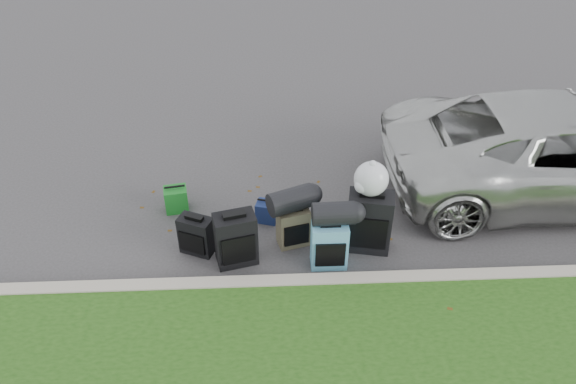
{
  "coord_description": "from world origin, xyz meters",
  "views": [
    {
      "loc": [
        -0.36,
        -5.72,
        4.97
      ],
      "look_at": [
        -0.1,
        0.2,
        0.55
      ],
      "focal_mm": 35.0,
      "sensor_mm": 36.0,
      "label": 1
    }
  ],
  "objects_px": {
    "tote_green": "(176,199)",
    "suv": "(562,149)",
    "suitcase_small_black": "(197,235)",
    "suitcase_large_black_left": "(236,239)",
    "tote_navy": "(267,211)",
    "suitcase_teal": "(329,245)",
    "suitcase_large_black_right": "(369,222)",
    "suitcase_olive": "(293,227)"
  },
  "relations": [
    {
      "from": "suv",
      "to": "suitcase_small_black",
      "type": "distance_m",
      "value": 5.26
    },
    {
      "from": "suv",
      "to": "tote_navy",
      "type": "height_order",
      "value": "suv"
    },
    {
      "from": "suv",
      "to": "suitcase_olive",
      "type": "bearing_deg",
      "value": 105.19
    },
    {
      "from": "tote_navy",
      "to": "suitcase_small_black",
      "type": "bearing_deg",
      "value": -130.97
    },
    {
      "from": "suitcase_large_black_left",
      "to": "suitcase_large_black_right",
      "type": "bearing_deg",
      "value": -7.46
    },
    {
      "from": "suitcase_large_black_left",
      "to": "suitcase_large_black_right",
      "type": "height_order",
      "value": "suitcase_large_black_right"
    },
    {
      "from": "suitcase_olive",
      "to": "tote_navy",
      "type": "distance_m",
      "value": 0.61
    },
    {
      "from": "suitcase_olive",
      "to": "tote_navy",
      "type": "bearing_deg",
      "value": 110.15
    },
    {
      "from": "suitcase_large_black_left",
      "to": "tote_green",
      "type": "height_order",
      "value": "suitcase_large_black_left"
    },
    {
      "from": "suitcase_large_black_right",
      "to": "suv",
      "type": "bearing_deg",
      "value": 32.18
    },
    {
      "from": "suitcase_olive",
      "to": "tote_navy",
      "type": "height_order",
      "value": "suitcase_olive"
    },
    {
      "from": "suv",
      "to": "suitcase_small_black",
      "type": "height_order",
      "value": "suv"
    },
    {
      "from": "suitcase_olive",
      "to": "suitcase_large_black_right",
      "type": "xyz_separation_m",
      "value": [
        0.96,
        -0.11,
        0.14
      ]
    },
    {
      "from": "suitcase_large_black_right",
      "to": "suitcase_small_black",
      "type": "bearing_deg",
      "value": -169.7
    },
    {
      "from": "suitcase_large_black_left",
      "to": "suitcase_olive",
      "type": "relative_size",
      "value": 1.32
    },
    {
      "from": "suitcase_teal",
      "to": "tote_navy",
      "type": "xyz_separation_m",
      "value": [
        -0.76,
        0.91,
        -0.17
      ]
    },
    {
      "from": "suitcase_small_black",
      "to": "suitcase_large_black_left",
      "type": "relative_size",
      "value": 0.73
    },
    {
      "from": "tote_green",
      "to": "suv",
      "type": "bearing_deg",
      "value": -7.04
    },
    {
      "from": "suitcase_olive",
      "to": "suitcase_teal",
      "type": "xyz_separation_m",
      "value": [
        0.42,
        -0.42,
        0.04
      ]
    },
    {
      "from": "suitcase_olive",
      "to": "tote_green",
      "type": "bearing_deg",
      "value": 139.42
    },
    {
      "from": "suitcase_teal",
      "to": "tote_green",
      "type": "xyz_separation_m",
      "value": [
        -2.03,
        1.2,
        -0.14
      ]
    },
    {
      "from": "tote_navy",
      "to": "suitcase_olive",
      "type": "bearing_deg",
      "value": -39.27
    },
    {
      "from": "suitcase_large_black_left",
      "to": "suitcase_teal",
      "type": "relative_size",
      "value": 1.14
    },
    {
      "from": "suitcase_small_black",
      "to": "suitcase_large_black_left",
      "type": "bearing_deg",
      "value": 0.93
    },
    {
      "from": "suitcase_large_black_right",
      "to": "suitcase_large_black_left",
      "type": "bearing_deg",
      "value": -162.69
    },
    {
      "from": "suitcase_large_black_left",
      "to": "tote_green",
      "type": "relative_size",
      "value": 2.03
    },
    {
      "from": "suitcase_small_black",
      "to": "tote_navy",
      "type": "distance_m",
      "value": 1.08
    },
    {
      "from": "suv",
      "to": "tote_green",
      "type": "distance_m",
      "value": 5.52
    },
    {
      "from": "suitcase_olive",
      "to": "tote_navy",
      "type": "xyz_separation_m",
      "value": [
        -0.34,
        0.49,
        -0.13
      ]
    },
    {
      "from": "suv",
      "to": "suitcase_olive",
      "type": "xyz_separation_m",
      "value": [
        -3.88,
        -1.04,
        -0.42
      ]
    },
    {
      "from": "suitcase_large_black_left",
      "to": "tote_navy",
      "type": "height_order",
      "value": "suitcase_large_black_left"
    },
    {
      "from": "suitcase_teal",
      "to": "suitcase_large_black_right",
      "type": "relative_size",
      "value": 0.76
    },
    {
      "from": "suv",
      "to": "suitcase_teal",
      "type": "distance_m",
      "value": 3.77
    },
    {
      "from": "suitcase_large_black_left",
      "to": "suv",
      "type": "bearing_deg",
      "value": 2.21
    },
    {
      "from": "suitcase_teal",
      "to": "tote_navy",
      "type": "height_order",
      "value": "suitcase_teal"
    },
    {
      "from": "suitcase_small_black",
      "to": "tote_green",
      "type": "distance_m",
      "value": 0.96
    },
    {
      "from": "suitcase_small_black",
      "to": "suitcase_olive",
      "type": "bearing_deg",
      "value": 27.86
    },
    {
      "from": "suitcase_large_black_right",
      "to": "tote_green",
      "type": "bearing_deg",
      "value": 171.41
    },
    {
      "from": "suitcase_large_black_right",
      "to": "tote_navy",
      "type": "bearing_deg",
      "value": 165.78
    },
    {
      "from": "tote_navy",
      "to": "suitcase_teal",
      "type": "bearing_deg",
      "value": -34.03
    },
    {
      "from": "suitcase_large_black_right",
      "to": "suitcase_teal",
      "type": "bearing_deg",
      "value": -139.59
    },
    {
      "from": "tote_green",
      "to": "suitcase_teal",
      "type": "bearing_deg",
      "value": -40.33
    }
  ]
}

